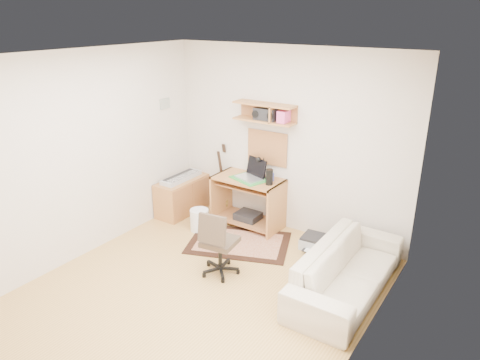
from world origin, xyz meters
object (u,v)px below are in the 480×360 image
Objects in this scene: sofa at (348,263)px; printer at (318,243)px; task_chair at (220,242)px; cabinet at (182,196)px; desk at (248,202)px.

printer is at bearing 42.98° from sofa.
task_chair is at bearing -125.66° from printer.
task_chair reaches higher than printer.
cabinet is 0.47× the size of sofa.
task_chair reaches higher than desk.
printer is (0.74, 1.21, -0.34)m from task_chair.
sofa reaches higher than printer.
desk is 2.00m from sofa.
sofa is (0.68, -0.73, 0.29)m from printer.
desk reaches higher than cabinet.
task_chair is 1.99× the size of printer.
desk is 1.17× the size of task_chair.
cabinet is 3.02m from sofa.
desk is 0.53× the size of sofa.
printer is (2.28, 0.11, -0.19)m from cabinet.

